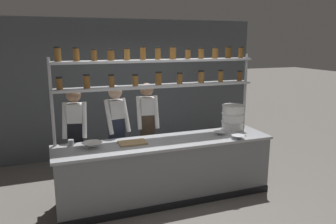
{
  "coord_description": "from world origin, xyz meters",
  "views": [
    {
      "loc": [
        -1.61,
        -4.41,
        2.39
      ],
      "look_at": [
        0.11,
        0.2,
        1.31
      ],
      "focal_mm": 35.0,
      "sensor_mm": 36.0,
      "label": 1
    }
  ],
  "objects_px": {
    "container_stack": "(233,117)",
    "prep_bowl_near_left": "(220,133)",
    "chef_right": "(147,125)",
    "chef_center": "(117,130)",
    "prep_bowl_center_back": "(238,137)",
    "chef_left": "(76,134)",
    "prep_bowl_center_front": "(92,145)",
    "cutting_board": "(132,143)",
    "spice_shelf_unit": "(158,75)",
    "serving_cup_front": "(71,143)"
  },
  "relations": [
    {
      "from": "chef_center",
      "to": "prep_bowl_center_back",
      "type": "xyz_separation_m",
      "value": [
        1.69,
        -0.9,
        -0.04
      ]
    },
    {
      "from": "chef_center",
      "to": "prep_bowl_center_back",
      "type": "height_order",
      "value": "chef_center"
    },
    {
      "from": "spice_shelf_unit",
      "to": "chef_center",
      "type": "bearing_deg",
      "value": 154.73
    },
    {
      "from": "chef_center",
      "to": "prep_bowl_center_front",
      "type": "height_order",
      "value": "chef_center"
    },
    {
      "from": "cutting_board",
      "to": "prep_bowl_near_left",
      "type": "xyz_separation_m",
      "value": [
        1.42,
        -0.04,
        0.01
      ]
    },
    {
      "from": "chef_right",
      "to": "prep_bowl_center_front",
      "type": "distance_m",
      "value": 1.21
    },
    {
      "from": "serving_cup_front",
      "to": "prep_bowl_center_back",
      "type": "bearing_deg",
      "value": -12.7
    },
    {
      "from": "chef_right",
      "to": "prep_bowl_near_left",
      "type": "relative_size",
      "value": 9.24
    },
    {
      "from": "chef_center",
      "to": "container_stack",
      "type": "distance_m",
      "value": 1.94
    },
    {
      "from": "cutting_board",
      "to": "serving_cup_front",
      "type": "distance_m",
      "value": 0.87
    },
    {
      "from": "container_stack",
      "to": "prep_bowl_center_front",
      "type": "relative_size",
      "value": 1.45
    },
    {
      "from": "container_stack",
      "to": "cutting_board",
      "type": "distance_m",
      "value": 1.79
    },
    {
      "from": "chef_right",
      "to": "prep_bowl_near_left",
      "type": "xyz_separation_m",
      "value": [
        0.99,
        -0.71,
        -0.04
      ]
    },
    {
      "from": "chef_center",
      "to": "cutting_board",
      "type": "bearing_deg",
      "value": -90.68
    },
    {
      "from": "spice_shelf_unit",
      "to": "cutting_board",
      "type": "height_order",
      "value": "spice_shelf_unit"
    },
    {
      "from": "chef_left",
      "to": "chef_center",
      "type": "relative_size",
      "value": 0.99
    },
    {
      "from": "container_stack",
      "to": "serving_cup_front",
      "type": "height_order",
      "value": "container_stack"
    },
    {
      "from": "spice_shelf_unit",
      "to": "container_stack",
      "type": "height_order",
      "value": "spice_shelf_unit"
    },
    {
      "from": "chef_right",
      "to": "serving_cup_front",
      "type": "xyz_separation_m",
      "value": [
        -1.28,
        -0.45,
        -0.03
      ]
    },
    {
      "from": "spice_shelf_unit",
      "to": "prep_bowl_center_back",
      "type": "xyz_separation_m",
      "value": [
        1.07,
        -0.61,
        -0.93
      ]
    },
    {
      "from": "chef_center",
      "to": "chef_right",
      "type": "distance_m",
      "value": 0.55
    },
    {
      "from": "spice_shelf_unit",
      "to": "chef_right",
      "type": "relative_size",
      "value": 1.86
    },
    {
      "from": "spice_shelf_unit",
      "to": "chef_right",
      "type": "height_order",
      "value": "spice_shelf_unit"
    },
    {
      "from": "cutting_board",
      "to": "prep_bowl_near_left",
      "type": "bearing_deg",
      "value": -1.55
    },
    {
      "from": "chef_left",
      "to": "prep_bowl_center_front",
      "type": "relative_size",
      "value": 5.86
    },
    {
      "from": "cutting_board",
      "to": "prep_bowl_center_back",
      "type": "distance_m",
      "value": 1.61
    },
    {
      "from": "cutting_board",
      "to": "prep_bowl_center_front",
      "type": "xyz_separation_m",
      "value": [
        -0.58,
        0.01,
        0.03
      ]
    },
    {
      "from": "container_stack",
      "to": "cutting_board",
      "type": "xyz_separation_m",
      "value": [
        -1.77,
        -0.16,
        -0.2
      ]
    },
    {
      "from": "container_stack",
      "to": "serving_cup_front",
      "type": "distance_m",
      "value": 2.63
    },
    {
      "from": "spice_shelf_unit",
      "to": "prep_bowl_near_left",
      "type": "distance_m",
      "value": 1.35
    },
    {
      "from": "chef_left",
      "to": "serving_cup_front",
      "type": "bearing_deg",
      "value": -94.2
    },
    {
      "from": "chef_center",
      "to": "container_stack",
      "type": "xyz_separation_m",
      "value": [
        1.89,
        -0.41,
        0.14
      ]
    },
    {
      "from": "spice_shelf_unit",
      "to": "chef_center",
      "type": "xyz_separation_m",
      "value": [
        -0.62,
        0.29,
        -0.89
      ]
    },
    {
      "from": "chef_left",
      "to": "prep_bowl_center_front",
      "type": "distance_m",
      "value": 0.58
    },
    {
      "from": "prep_bowl_near_left",
      "to": "serving_cup_front",
      "type": "xyz_separation_m",
      "value": [
        -2.27,
        0.25,
        0.02
      ]
    },
    {
      "from": "spice_shelf_unit",
      "to": "container_stack",
      "type": "distance_m",
      "value": 1.48
    },
    {
      "from": "prep_bowl_near_left",
      "to": "prep_bowl_center_front",
      "type": "height_order",
      "value": "prep_bowl_center_front"
    },
    {
      "from": "chef_left",
      "to": "chef_center",
      "type": "height_order",
      "value": "chef_center"
    },
    {
      "from": "chef_left",
      "to": "chef_right",
      "type": "xyz_separation_m",
      "value": [
        1.18,
        0.11,
        0.01
      ]
    },
    {
      "from": "chef_left",
      "to": "container_stack",
      "type": "height_order",
      "value": "chef_left"
    },
    {
      "from": "spice_shelf_unit",
      "to": "chef_left",
      "type": "distance_m",
      "value": 1.56
    },
    {
      "from": "container_stack",
      "to": "prep_bowl_near_left",
      "type": "xyz_separation_m",
      "value": [
        -0.35,
        -0.2,
        -0.19
      ]
    },
    {
      "from": "chef_left",
      "to": "serving_cup_front",
      "type": "xyz_separation_m",
      "value": [
        -0.1,
        -0.35,
        -0.02
      ]
    },
    {
      "from": "chef_left",
      "to": "prep_bowl_center_back",
      "type": "distance_m",
      "value": 2.49
    },
    {
      "from": "chef_center",
      "to": "serving_cup_front",
      "type": "xyz_separation_m",
      "value": [
        -0.73,
        -0.36,
        -0.03
      ]
    },
    {
      "from": "container_stack",
      "to": "prep_bowl_near_left",
      "type": "relative_size",
      "value": 2.27
    },
    {
      "from": "chef_left",
      "to": "chef_center",
      "type": "distance_m",
      "value": 0.63
    },
    {
      "from": "prep_bowl_near_left",
      "to": "prep_bowl_center_front",
      "type": "distance_m",
      "value": 2.0
    },
    {
      "from": "chef_right",
      "to": "container_stack",
      "type": "xyz_separation_m",
      "value": [
        1.34,
        -0.51,
        0.14
      ]
    },
    {
      "from": "cutting_board",
      "to": "spice_shelf_unit",
      "type": "bearing_deg",
      "value": 29.56
    }
  ]
}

